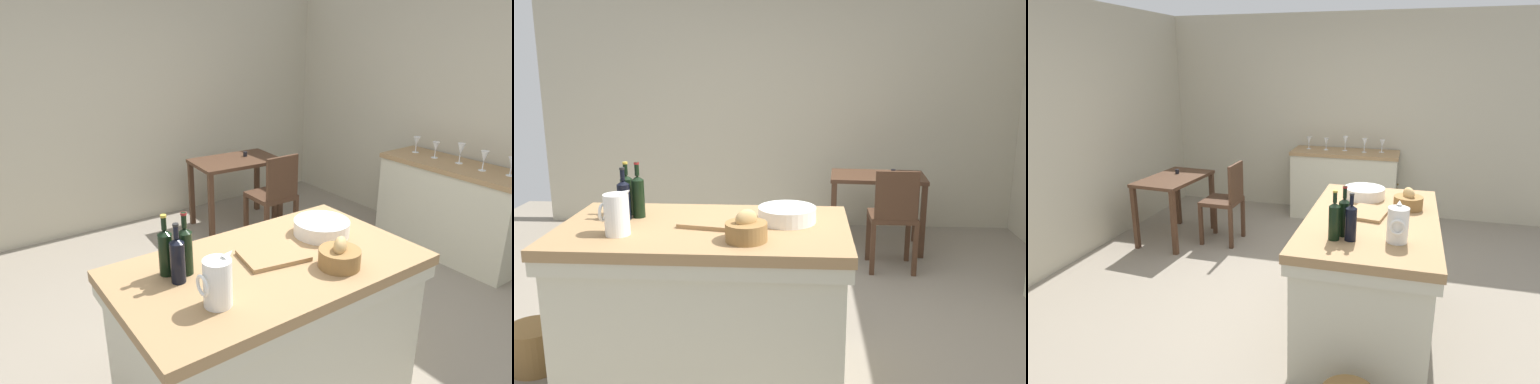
% 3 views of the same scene
% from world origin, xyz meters
% --- Properties ---
extents(ground_plane, '(6.76, 6.76, 0.00)m').
position_xyz_m(ground_plane, '(0.00, 0.00, 0.00)').
color(ground_plane, gray).
extents(wall_back, '(5.32, 0.12, 2.60)m').
position_xyz_m(wall_back, '(0.00, 2.60, 1.30)').
color(wall_back, '#B2AA93').
rests_on(wall_back, ground).
extents(island_table, '(1.62, 0.92, 0.92)m').
position_xyz_m(island_table, '(-0.29, -0.50, 0.49)').
color(island_table, '#99754C').
rests_on(island_table, ground).
extents(writing_desk, '(0.94, 0.62, 0.79)m').
position_xyz_m(writing_desk, '(0.98, 1.82, 0.62)').
color(writing_desk, '#472D1E').
rests_on(writing_desk, ground).
extents(wooden_chair, '(0.40, 0.40, 0.92)m').
position_xyz_m(wooden_chair, '(1.05, 1.22, 0.50)').
color(wooden_chair, '#472D1E').
rests_on(wooden_chair, ground).
extents(pitcher, '(0.17, 0.13, 0.26)m').
position_xyz_m(pitcher, '(-0.72, -0.68, 1.03)').
color(pitcher, white).
rests_on(pitcher, island_table).
extents(wash_bowl, '(0.33, 0.33, 0.09)m').
position_xyz_m(wash_bowl, '(0.17, -0.39, 0.96)').
color(wash_bowl, white).
rests_on(wash_bowl, island_table).
extents(bread_basket, '(0.22, 0.22, 0.17)m').
position_xyz_m(bread_basket, '(-0.03, -0.74, 0.97)').
color(bread_basket, olive).
rests_on(bread_basket, island_table).
extents(cutting_board, '(0.38, 0.30, 0.02)m').
position_xyz_m(cutting_board, '(-0.25, -0.47, 0.93)').
color(cutting_board, '#99754C').
rests_on(cutting_board, island_table).
extents(wine_bottle_dark, '(0.07, 0.07, 0.33)m').
position_xyz_m(wine_bottle_dark, '(-0.70, -0.35, 1.05)').
color(wine_bottle_dark, black).
rests_on(wine_bottle_dark, island_table).
extents(wine_bottle_amber, '(0.07, 0.07, 0.32)m').
position_xyz_m(wine_bottle_amber, '(-0.79, -0.30, 1.05)').
color(wine_bottle_amber, black).
rests_on(wine_bottle_amber, island_table).
extents(wine_bottle_green, '(0.07, 0.07, 0.31)m').
position_xyz_m(wine_bottle_green, '(-0.77, -0.40, 1.04)').
color(wine_bottle_green, black).
rests_on(wine_bottle_green, island_table).
extents(wicker_hamper, '(0.31, 0.31, 0.27)m').
position_xyz_m(wicker_hamper, '(-1.35, -0.50, 0.13)').
color(wicker_hamper, olive).
rests_on(wicker_hamper, ground).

